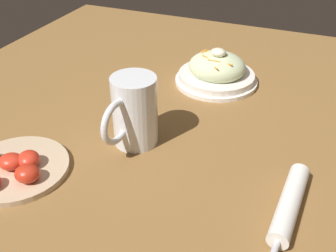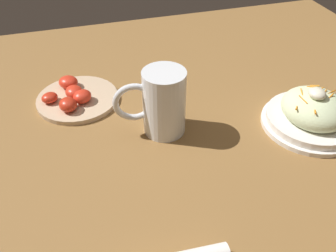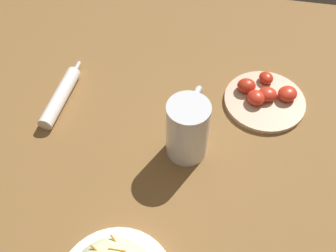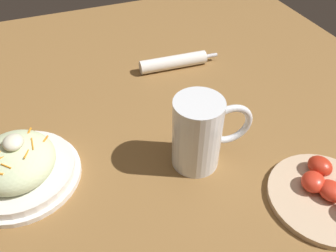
% 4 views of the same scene
% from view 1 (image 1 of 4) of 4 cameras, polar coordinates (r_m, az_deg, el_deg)
% --- Properties ---
extents(ground_plane, '(1.43, 1.43, 0.00)m').
position_cam_1_polar(ground_plane, '(0.90, 3.09, -0.37)').
color(ground_plane, olive).
extents(salad_plate, '(0.22, 0.22, 0.10)m').
position_cam_1_polar(salad_plate, '(1.09, 6.93, 7.70)').
color(salad_plate, white).
rests_on(salad_plate, ground_plane).
extents(beer_mug, '(0.09, 0.16, 0.15)m').
position_cam_1_polar(beer_mug, '(0.82, -4.85, 1.54)').
color(beer_mug, white).
rests_on(beer_mug, ground_plane).
extents(napkin_roll, '(0.05, 0.22, 0.04)m').
position_cam_1_polar(napkin_roll, '(0.72, 16.88, -10.53)').
color(napkin_roll, white).
rests_on(napkin_roll, ground_plane).
extents(tomato_plate, '(0.20, 0.20, 0.04)m').
position_cam_1_polar(tomato_plate, '(0.82, -21.03, -5.50)').
color(tomato_plate, '#D1B28E').
rests_on(tomato_plate, ground_plane).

